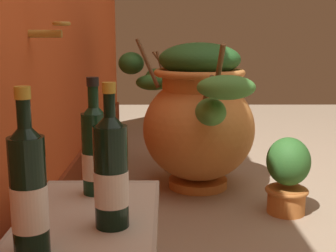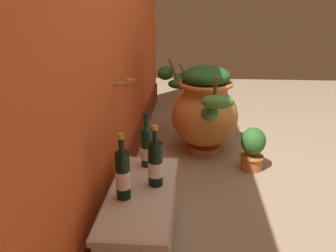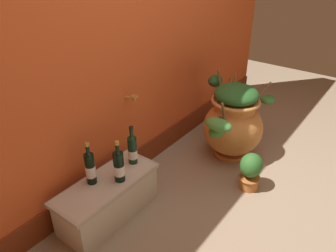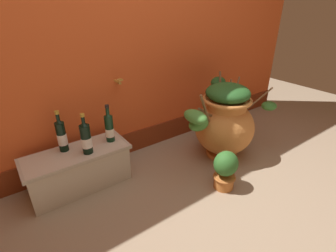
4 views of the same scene
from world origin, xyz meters
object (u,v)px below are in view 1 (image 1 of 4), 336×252
terracotta_urn (197,115)px  wine_bottle_right (29,189)px  wine_bottle_middle (95,148)px  potted_shrub (288,173)px  wine_bottle_left (111,170)px

terracotta_urn → wine_bottle_right: (-1.38, 0.43, 0.09)m
terracotta_urn → wine_bottle_middle: terracotta_urn is taller
wine_bottle_middle → potted_shrub: 1.01m
wine_bottle_right → terracotta_urn: bearing=-17.2°
wine_bottle_middle → terracotta_urn: bearing=-19.3°
wine_bottle_left → wine_bottle_right: bearing=134.6°
wine_bottle_right → potted_shrub: bearing=-38.1°
wine_bottle_middle → wine_bottle_right: (-0.36, 0.07, 0.01)m
wine_bottle_left → wine_bottle_middle: 0.23m
wine_bottle_middle → potted_shrub: size_ratio=0.96×
terracotta_urn → wine_bottle_left: bearing=167.1°
wine_bottle_middle → wine_bottle_right: bearing=168.9°
potted_shrub → terracotta_urn: bearing=45.7°
wine_bottle_left → wine_bottle_middle: size_ratio=1.02×
potted_shrub → wine_bottle_middle: bearing=132.0°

